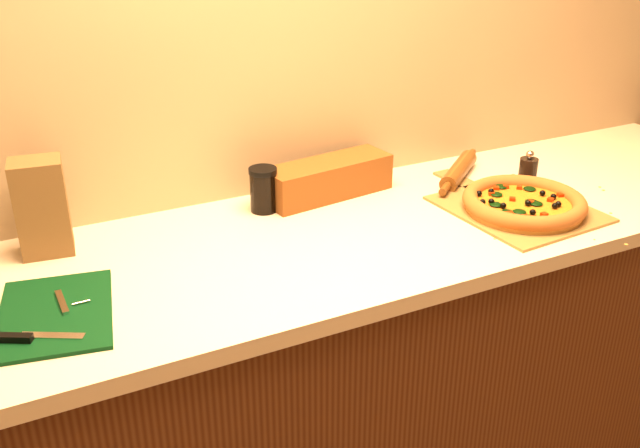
{
  "coord_description": "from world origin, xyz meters",
  "views": [
    {
      "loc": [
        -0.74,
        0.02,
        1.67
      ],
      "look_at": [
        -0.06,
        1.38,
        0.96
      ],
      "focal_mm": 40.0,
      "sensor_mm": 36.0,
      "label": 1
    }
  ],
  "objects_px": {
    "cutting_board": "(54,314)",
    "pepper_grinder": "(528,170)",
    "rolling_pin": "(459,171)",
    "pizza": "(524,203)",
    "dark_jar": "(263,189)",
    "pizza_peel": "(514,207)"
  },
  "relations": [
    {
      "from": "pepper_grinder",
      "to": "rolling_pin",
      "type": "xyz_separation_m",
      "value": [
        -0.16,
        0.12,
        -0.02
      ]
    },
    {
      "from": "pizza",
      "to": "rolling_pin",
      "type": "height_order",
      "value": "pizza"
    },
    {
      "from": "dark_jar",
      "to": "pizza_peel",
      "type": "bearing_deg",
      "value": -25.43
    },
    {
      "from": "pizza",
      "to": "dark_jar",
      "type": "distance_m",
      "value": 0.68
    },
    {
      "from": "rolling_pin",
      "to": "cutting_board",
      "type": "bearing_deg",
      "value": -168.02
    },
    {
      "from": "rolling_pin",
      "to": "dark_jar",
      "type": "bearing_deg",
      "value": 175.81
    },
    {
      "from": "pepper_grinder",
      "to": "dark_jar",
      "type": "height_order",
      "value": "dark_jar"
    },
    {
      "from": "pizza",
      "to": "rolling_pin",
      "type": "bearing_deg",
      "value": 90.6
    },
    {
      "from": "pizza_peel",
      "to": "dark_jar",
      "type": "height_order",
      "value": "dark_jar"
    },
    {
      "from": "pizza",
      "to": "pepper_grinder",
      "type": "distance_m",
      "value": 0.22
    },
    {
      "from": "pepper_grinder",
      "to": "pizza",
      "type": "bearing_deg",
      "value": -133.87
    },
    {
      "from": "cutting_board",
      "to": "rolling_pin",
      "type": "distance_m",
      "value": 1.2
    },
    {
      "from": "pizza",
      "to": "dark_jar",
      "type": "height_order",
      "value": "dark_jar"
    },
    {
      "from": "pizza",
      "to": "dark_jar",
      "type": "bearing_deg",
      "value": 151.94
    },
    {
      "from": "pizza_peel",
      "to": "pepper_grinder",
      "type": "xyz_separation_m",
      "value": [
        0.16,
        0.13,
        0.04
      ]
    },
    {
      "from": "pizza_peel",
      "to": "cutting_board",
      "type": "distance_m",
      "value": 1.18
    },
    {
      "from": "cutting_board",
      "to": "pepper_grinder",
      "type": "xyz_separation_m",
      "value": [
        1.33,
        0.13,
        0.04
      ]
    },
    {
      "from": "pizza",
      "to": "pepper_grinder",
      "type": "xyz_separation_m",
      "value": [
        0.15,
        0.16,
        0.01
      ]
    },
    {
      "from": "pepper_grinder",
      "to": "rolling_pin",
      "type": "relative_size",
      "value": 0.34
    },
    {
      "from": "pepper_grinder",
      "to": "rolling_pin",
      "type": "distance_m",
      "value": 0.2
    },
    {
      "from": "cutting_board",
      "to": "rolling_pin",
      "type": "xyz_separation_m",
      "value": [
        1.17,
        0.25,
        0.02
      ]
    },
    {
      "from": "rolling_pin",
      "to": "pepper_grinder",
      "type": "bearing_deg",
      "value": -36.75
    }
  ]
}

